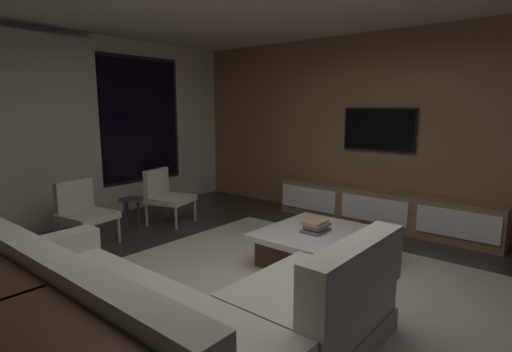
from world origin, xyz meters
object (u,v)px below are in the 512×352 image
book_stack_on_coffee_table (316,226)px  accent_chair_near_window (165,193)px  coffee_table (321,248)px  side_stool (131,205)px  mounted_tv (379,129)px  accent_chair_by_curtain (83,209)px  media_console (383,210)px  sectional_couch (174,318)px

book_stack_on_coffee_table → accent_chair_near_window: size_ratio=0.38×
coffee_table → side_stool: (-0.64, 2.55, 0.19)m
coffee_table → mounted_tv: 2.25m
side_stool → coffee_table: bearing=-76.0°
coffee_table → accent_chair_by_curtain: (-1.28, 2.58, 0.25)m
coffee_table → media_console: bearing=1.2°
media_console → side_stool: bearing=133.4°
side_stool → mounted_tv: mounted_tv is taller
coffee_table → book_stack_on_coffee_table: size_ratio=3.96×
sectional_couch → accent_chair_by_curtain: sectional_couch is taller
coffee_table → side_stool: bearing=104.0°
sectional_couch → coffee_table: 2.03m
side_stool → mounted_tv: bearing=-42.2°
book_stack_on_coffee_table → mounted_tv: (1.94, 0.18, 0.93)m
accent_chair_near_window → media_console: 3.09m
sectional_couch → mounted_tv: 4.09m
sectional_couch → book_stack_on_coffee_table: size_ratio=8.53×
accent_chair_near_window → media_console: (1.81, -2.50, -0.18)m
book_stack_on_coffee_table → media_console: media_console is taller
sectional_couch → mounted_tv: bearing=4.6°
book_stack_on_coffee_table → accent_chair_by_curtain: (-1.26, 2.52, 0.01)m
mounted_tv → sectional_couch: bearing=-175.4°
sectional_couch → coffee_table: (2.02, 0.08, -0.10)m
accent_chair_near_window → side_stool: size_ratio=1.70×
coffee_table → accent_chair_near_window: bearing=91.7°
book_stack_on_coffee_table → media_console: size_ratio=0.09×
book_stack_on_coffee_table → accent_chair_near_window: (-0.05, 2.48, 0.01)m
media_console → mounted_tv: (0.18, 0.20, 1.10)m
accent_chair_by_curtain → media_console: (3.01, -2.54, -0.18)m
accent_chair_near_window → media_console: size_ratio=0.25×
mounted_tv → side_stool: bearing=137.8°
accent_chair_near_window → coffee_table: bearing=-88.3°
sectional_couch → side_stool: 2.97m
book_stack_on_coffee_table → accent_chair_by_curtain: bearing=116.5°
sectional_couch → book_stack_on_coffee_table: sectional_couch is taller
accent_chair_by_curtain → side_stool: accent_chair_by_curtain is taller
book_stack_on_coffee_table → accent_chair_by_curtain: accent_chair_by_curtain is taller
sectional_couch → coffee_table: bearing=2.4°
mounted_tv → coffee_table: bearing=-173.0°
side_stool → mounted_tv: (2.55, -2.31, 0.98)m
book_stack_on_coffee_table → media_console: bearing=-0.6°
accent_chair_by_curtain → sectional_couch: bearing=-105.6°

